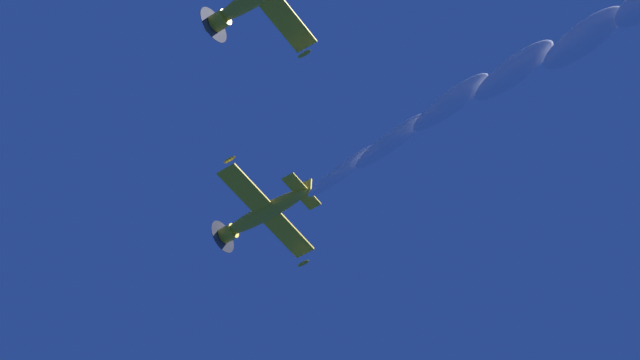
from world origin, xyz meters
TOP-DOWN VIEW (x-y plane):
  - airplane_lead at (-3.52, 3.47)m, footprint 8.78×8.16m
  - smoke_trail_lead at (5.74, -15.55)m, footprint 13.59×25.88m

SIDE VIEW (x-z plane):
  - smoke_trail_lead at x=5.74m, z-range 57.39..63.55m
  - airplane_lead at x=-3.52m, z-range 62.46..65.62m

